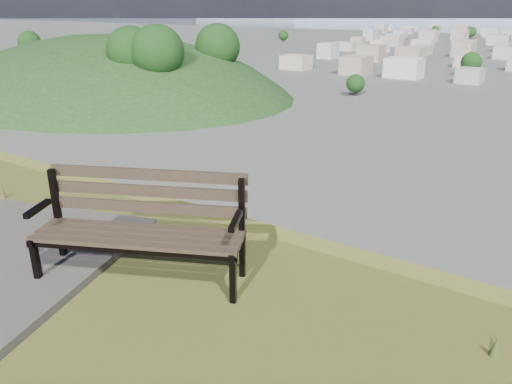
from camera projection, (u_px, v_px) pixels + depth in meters
The scene contains 2 objects.
park_bench at pixel (142, 221), 4.77m from camera, with size 2.06×1.41×1.04m.
green_wooded_hill at pixel (110, 93), 163.32m from camera, with size 145.20×116.16×72.60m.
Camera 1 is at (2.62, -0.42, 27.53)m, focal length 35.00 mm.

